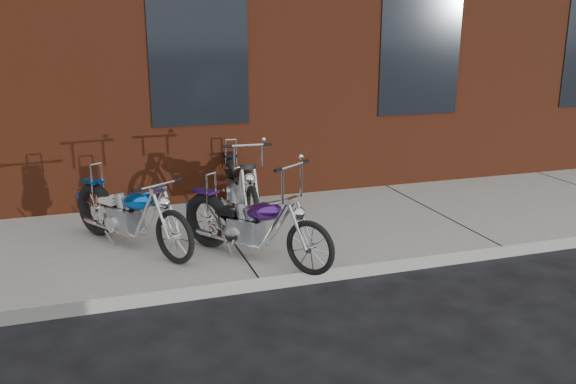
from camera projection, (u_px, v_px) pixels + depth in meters
name	position (u px, v px, depth m)	size (l,w,h in m)	color
ground	(259.00, 291.00, 6.35)	(120.00, 120.00, 0.00)	black
sidewalk	(227.00, 239.00, 7.71)	(22.00, 3.00, 0.15)	gray
chopper_purple	(252.00, 227.00, 6.74)	(1.30, 1.73, 1.16)	black
chopper_blue	(130.00, 216.00, 7.10)	(1.22, 1.85, 0.92)	black
chopper_third	(240.00, 188.00, 8.27)	(0.54, 2.19, 1.11)	black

